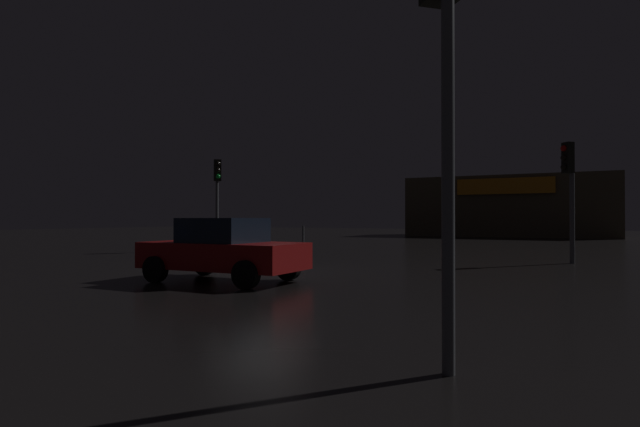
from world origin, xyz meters
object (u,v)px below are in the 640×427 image
store_building (511,207)px  traffic_signal_main (569,179)px  traffic_signal_cross_right (217,185)px  car_near (223,250)px  traffic_signal_opposite (441,30)px

store_building → traffic_signal_main: size_ratio=4.04×
store_building → traffic_signal_cross_right: bearing=-109.5°
store_building → traffic_signal_cross_right: (-9.49, -26.79, 0.54)m
traffic_signal_cross_right → car_near: traffic_signal_cross_right is taller
store_building → traffic_signal_opposite: (4.36, -40.64, 0.85)m
traffic_signal_opposite → car_near: size_ratio=1.17×
traffic_signal_main → store_building: bearing=100.8°
traffic_signal_main → traffic_signal_cross_right: (-14.62, -0.00, 0.23)m
traffic_signal_opposite → traffic_signal_cross_right: (-13.85, 13.84, -0.31)m
store_building → car_near: size_ratio=4.17×
traffic_signal_main → car_near: traffic_signal_main is taller
traffic_signal_opposite → traffic_signal_cross_right: size_ratio=1.08×
car_near → traffic_signal_main: bearing=51.8°
store_building → traffic_signal_cross_right: store_building is taller
store_building → traffic_signal_cross_right: size_ratio=3.85×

